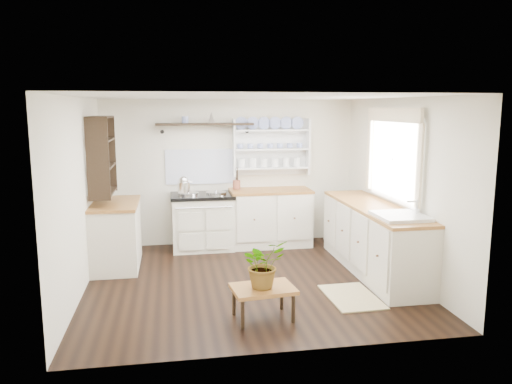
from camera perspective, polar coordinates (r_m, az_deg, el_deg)
floor at (r=6.43m, az=-0.85°, el=-10.11°), size 4.00×3.80×0.01m
wall_back at (r=8.00m, az=-2.97°, el=2.28°), size 4.00×0.02×2.30m
wall_right at (r=6.74m, az=16.17°, el=0.51°), size 0.02×3.80×2.30m
wall_left at (r=6.17m, az=-19.57°, el=-0.49°), size 0.02×3.80×2.30m
ceiling at (r=6.06m, az=-0.91°, el=10.83°), size 4.00×3.80×0.01m
window at (r=6.80m, az=15.40°, el=4.15°), size 0.08×1.55×1.22m
aga_cooker at (r=7.76m, az=-6.10°, el=-3.32°), size 0.96×0.67×0.89m
back_cabinets at (r=7.92m, az=1.65°, el=-2.85°), size 1.27×0.63×0.90m
right_cabinets at (r=6.85m, az=13.27°, el=-5.13°), size 0.62×2.43×0.90m
belfast_sink at (r=6.10m, az=16.12°, el=-3.76°), size 0.55×0.60×0.45m
left_cabinets at (r=7.14m, az=-15.67°, el=-4.62°), size 0.62×1.13×0.90m
plate_rack at (r=8.03m, az=1.67°, el=5.22°), size 1.20×0.22×0.90m
high_shelf at (r=7.78m, az=-5.86°, el=7.64°), size 1.50×0.29×0.16m
left_shelving at (r=6.97m, az=-17.22°, el=4.07°), size 0.28×0.80×1.05m
kettle at (r=7.52m, az=-8.25°, el=0.89°), size 0.18×0.18×0.23m
utensil_crock at (r=7.82m, az=-2.24°, el=0.84°), size 0.12×0.12×0.14m
center_table at (r=5.25m, az=0.82°, el=-11.27°), size 0.68×0.53×0.35m
potted_plant at (r=5.16m, az=0.83°, el=-8.20°), size 0.57×0.54×0.50m
floor_rug at (r=6.01m, az=10.86°, el=-11.69°), size 0.57×0.87×0.02m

